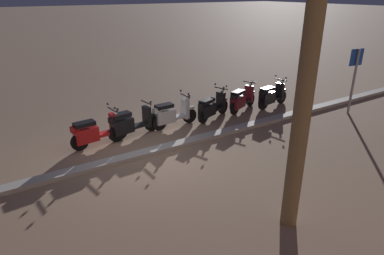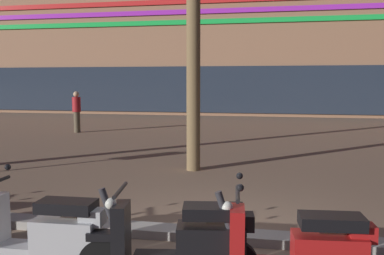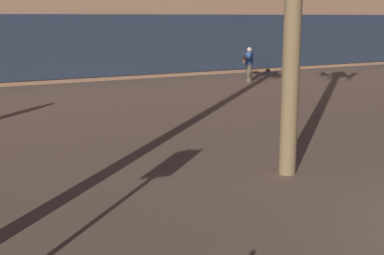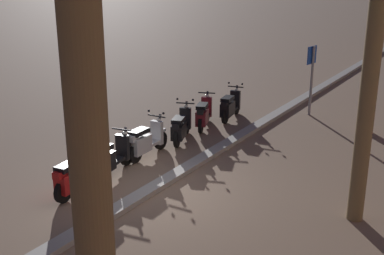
{
  "view_description": "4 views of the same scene",
  "coord_description": "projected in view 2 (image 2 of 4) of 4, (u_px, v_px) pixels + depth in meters",
  "views": [
    {
      "loc": [
        3.5,
        8.04,
        4.35
      ],
      "look_at": [
        -0.4,
        1.91,
        1.39
      ],
      "focal_mm": 31.71,
      "sensor_mm": 36.0,
      "label": 1
    },
    {
      "loc": [
        0.71,
        -5.28,
        2.1
      ],
      "look_at": [
        -1.03,
        3.57,
        1.1
      ],
      "focal_mm": 39.3,
      "sensor_mm": 36.0,
      "label": 2
    },
    {
      "loc": [
        -7.25,
        -3.21,
        2.9
      ],
      "look_at": [
        -3.69,
        3.4,
        1.31
      ],
      "focal_mm": 49.35,
      "sensor_mm": 36.0,
      "label": 3
    },
    {
      "loc": [
        8.2,
        6.32,
        4.81
      ],
      "look_at": [
        -1.94,
        -0.06,
        0.99
      ],
      "focal_mm": 45.96,
      "sensor_mm": 36.0,
      "label": 4
    }
  ],
  "objects": [
    {
      "name": "curb_strip",
      "position": [
        217.0,
        235.0,
        5.57
      ],
      "size": [
        60.0,
        0.36,
        0.12
      ],
      "primitive_type": "cube",
      "color": "#ADA89E",
      "rests_on": "ground"
    },
    {
      "name": "mall_facade_backdrop",
      "position": [
        305.0,
        14.0,
        31.27
      ],
      "size": [
        59.9,
        15.55,
        14.23
      ],
      "color": "#9E7051",
      "rests_on": "ground"
    },
    {
      "name": "scooter_silver_mid_rear",
      "position": [
        44.0,
        236.0,
        4.45
      ],
      "size": [
        1.73,
        0.56,
        1.17
      ],
      "color": "black",
      "rests_on": "ground"
    },
    {
      "name": "scooter_red_tail_end",
      "position": [
        299.0,
        253.0,
        4.04
      ],
      "size": [
        1.79,
        0.56,
        1.17
      ],
      "color": "black",
      "rests_on": "ground"
    },
    {
      "name": "scooter_black_second_in_line",
      "position": [
        183.0,
        245.0,
        4.21
      ],
      "size": [
        1.82,
        0.63,
        1.04
      ],
      "color": "black",
      "rests_on": "ground"
    },
    {
      "name": "pedestrian_strolling_near_curb",
      "position": [
        77.0,
        111.0,
        17.17
      ],
      "size": [
        0.34,
        0.34,
        1.69
      ],
      "color": "brown",
      "rests_on": "ground"
    },
    {
      "name": "ground_plane",
      "position": [
        217.0,
        242.0,
        5.51
      ],
      "size": [
        200.0,
        200.0,
        0.0
      ],
      "primitive_type": "plane",
      "color": "#93755B"
    }
  ]
}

